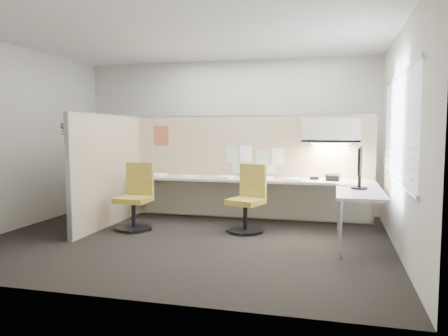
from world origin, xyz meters
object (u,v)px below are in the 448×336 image
(chair_left, at_px, (136,199))
(chair_right, at_px, (248,201))
(monitor, at_px, (360,165))
(phone, at_px, (332,177))
(desk, at_px, (267,188))

(chair_left, relative_size, chair_right, 1.01)
(chair_left, bearing_deg, monitor, 1.86)
(chair_right, bearing_deg, phone, 47.68)
(desk, relative_size, phone, 17.41)
(phone, bearing_deg, chair_left, -155.44)
(desk, distance_m, chair_left, 2.06)
(monitor, bearing_deg, phone, 27.67)
(chair_left, relative_size, monitor, 1.82)
(desk, height_order, chair_right, chair_right)
(desk, bearing_deg, monitor, -29.13)
(monitor, distance_m, phone, 1.01)
(desk, xyz_separation_m, chair_left, (-1.91, -0.77, -0.13))
(desk, height_order, monitor, monitor)
(desk, height_order, phone, phone)
(chair_left, xyz_separation_m, phone, (2.92, 0.91, 0.31))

